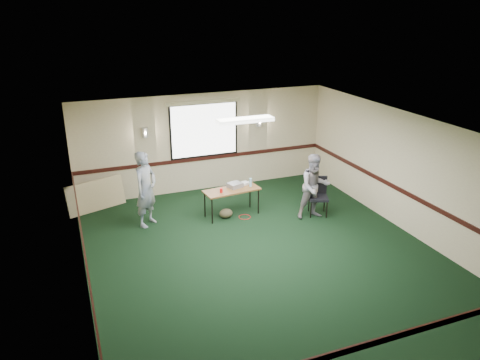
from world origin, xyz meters
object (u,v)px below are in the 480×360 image
object	(u,v)px
projector	(235,185)
person_left	(146,189)
folding_table	(232,191)
conference_chair	(318,193)
person_right	(315,187)

from	to	relation	value
projector	person_left	xyz separation A→B (m)	(-2.16, 0.12, 0.16)
projector	person_left	bearing A→B (deg)	159.31
folding_table	conference_chair	world-z (taller)	conference_chair
projector	person_right	size ratio (longest dim) A/B	0.21
projector	folding_table	bearing A→B (deg)	-156.70
person_left	conference_chair	bearing A→B (deg)	-55.30
folding_table	conference_chair	xyz separation A→B (m)	(2.02, -0.66, -0.08)
folding_table	person_left	distance (m)	2.06
conference_chair	person_right	xyz separation A→B (m)	(-0.21, -0.18, 0.26)
folding_table	projector	xyz separation A→B (m)	(0.13, 0.11, 0.11)
projector	person_right	xyz separation A→B (m)	(1.68, -0.95, 0.07)
person_left	person_right	distance (m)	3.98
projector	person_left	distance (m)	2.17
person_right	person_left	bearing A→B (deg)	169.86
projector	conference_chair	xyz separation A→B (m)	(1.89, -0.77, -0.19)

